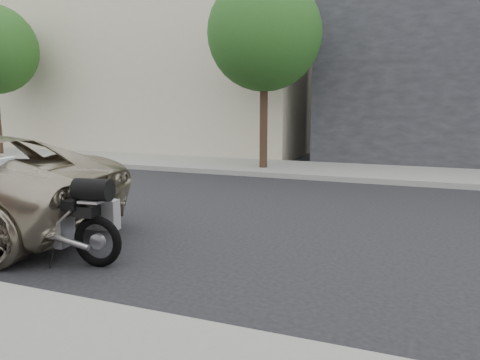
{
  "coord_description": "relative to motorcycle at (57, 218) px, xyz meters",
  "views": [
    {
      "loc": [
        -2.64,
        7.6,
        2.11
      ],
      "look_at": [
        0.08,
        0.78,
        0.9
      ],
      "focal_mm": 35.0,
      "sensor_mm": 36.0,
      "label": 1
    }
  ],
  "objects": [
    {
      "name": "far_sidewalk",
      "position": [
        -1.86,
        -9.39,
        -0.53
      ],
      "size": [
        44.0,
        3.0,
        0.15
      ],
      "primitive_type": "cube",
      "color": "gray",
      "rests_on": "ground"
    },
    {
      "name": "ground",
      "position": [
        -1.86,
        -2.89,
        -0.6
      ],
      "size": [
        120.0,
        120.0,
        0.0
      ],
      "primitive_type": "plane",
      "color": "black",
      "rests_on": "ground"
    },
    {
      "name": "far_building_cream",
      "position": [
        7.14,
        -16.39,
        3.4
      ],
      "size": [
        14.0,
        11.0,
        8.0
      ],
      "color": "#BFB799",
      "rests_on": "ground"
    },
    {
      "name": "motorcycle",
      "position": [
        0.0,
        0.0,
        0.0
      ],
      "size": [
        2.21,
        0.86,
        1.4
      ],
      "rotation": [
        0.0,
        0.0,
        0.11
      ],
      "color": "black",
      "rests_on": "ground"
    },
    {
      "name": "street_tree_mid",
      "position": [
        0.14,
        -8.89,
        3.54
      ],
      "size": [
        3.4,
        3.4,
        5.7
      ],
      "color": "#382619",
      "rests_on": "far_sidewalk"
    }
  ]
}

